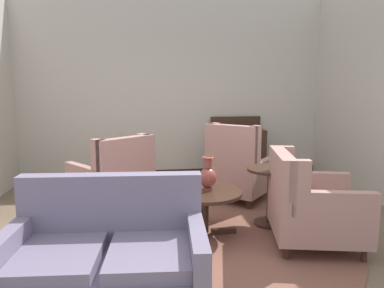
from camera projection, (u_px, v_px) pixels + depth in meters
name	position (u px, v px, depth m)	size (l,w,h in m)	color
ground	(202.00, 248.00, 3.67)	(8.61, 8.61, 0.00)	brown
wall_back	(174.00, 89.00, 6.42)	(5.62, 0.08, 3.18)	beige
baseboard_back	(175.00, 173.00, 6.61)	(5.46, 0.03, 0.12)	#382319
area_rug	(198.00, 235.00, 3.96)	(3.40, 3.40, 0.01)	brown
coffee_table	(204.00, 199.00, 3.90)	(0.82, 0.82, 0.52)	#382319
porcelain_vase	(208.00, 176.00, 3.90)	(0.19, 0.19, 0.36)	brown
settee	(107.00, 260.00, 2.56)	(1.45, 0.94, 0.96)	slate
armchair_foreground_right	(239.00, 170.00, 5.12)	(1.14, 1.16, 1.12)	tan
armchair_near_window	(114.00, 180.00, 4.70)	(1.18, 1.20, 1.01)	tan
armchair_far_left	(310.00, 206.00, 3.68)	(1.04, 1.02, 0.97)	tan
side_table	(270.00, 191.00, 4.21)	(0.55, 0.55, 0.69)	#382319
sideboard	(238.00, 150.00, 6.46)	(0.93, 0.43, 1.08)	#382319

